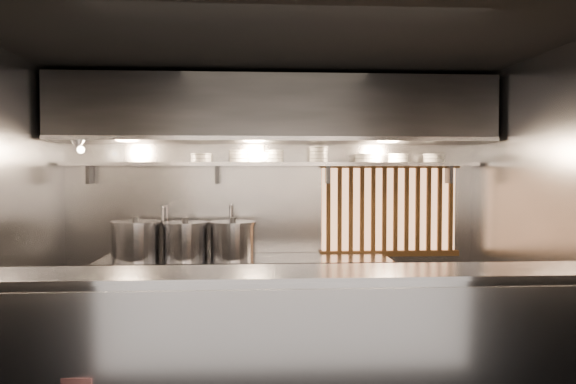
{
  "coord_description": "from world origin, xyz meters",
  "views": [
    {
      "loc": [
        -0.22,
        -4.69,
        1.79
      ],
      "look_at": [
        0.11,
        0.55,
        1.61
      ],
      "focal_mm": 35.0,
      "sensor_mm": 36.0,
      "label": 1
    }
  ],
  "objects": [
    {
      "name": "bowl_stack_4",
      "position": [
        1.0,
        1.32,
        1.95
      ],
      "size": [
        0.24,
        0.24,
        0.09
      ],
      "color": "white",
      "rests_on": "bowl_shelf"
    },
    {
      "name": "cooking_bench",
      "position": [
        -0.3,
        1.13,
        0.45
      ],
      "size": [
        3.0,
        0.7,
        0.9
      ],
      "primitive_type": "cube",
      "color": "#9C9CA1",
      "rests_on": "floor"
    },
    {
      "name": "stock_pot_right",
      "position": [
        -0.42,
        1.1,
        1.1
      ],
      "size": [
        0.52,
        0.52,
        0.43
      ],
      "rotation": [
        0.0,
        0.0,
        -0.07
      ],
      "color": "#9C9CA1",
      "rests_on": "cooking_bench"
    },
    {
      "name": "stock_pot_mid",
      "position": [
        -0.91,
        1.11,
        1.09
      ],
      "size": [
        0.56,
        0.56,
        0.42
      ],
      "rotation": [
        0.0,
        0.0,
        -0.22
      ],
      "color": "#9C9CA1",
      "rests_on": "cooking_bench"
    },
    {
      "name": "wall_back",
      "position": [
        0.0,
        1.5,
        1.4
      ],
      "size": [
        4.5,
        0.0,
        4.5
      ],
      "primitive_type": "plane",
      "rotation": [
        1.57,
        0.0,
        0.0
      ],
      "color": "gray",
      "rests_on": "floor"
    },
    {
      "name": "bowl_stack_5",
      "position": [
        1.36,
        1.32,
        1.95
      ],
      "size": [
        0.23,
        0.23,
        0.09
      ],
      "color": "white",
      "rests_on": "bowl_shelf"
    },
    {
      "name": "bowl_stack_6",
      "position": [
        1.76,
        1.32,
        1.95
      ],
      "size": [
        0.24,
        0.24,
        0.09
      ],
      "color": "white",
      "rests_on": "bowl_shelf"
    },
    {
      "name": "ceiling",
      "position": [
        0.0,
        0.0,
        2.8
      ],
      "size": [
        4.5,
        4.5,
        0.0
      ],
      "primitive_type": "plane",
      "rotation": [
        3.14,
        0.0,
        0.0
      ],
      "color": "black",
      "rests_on": "wall_back"
    },
    {
      "name": "faucet_left",
      "position": [
        -1.15,
        1.37,
        1.31
      ],
      "size": [
        0.04,
        0.3,
        0.5
      ],
      "color": "silver",
      "rests_on": "wall_back"
    },
    {
      "name": "floor",
      "position": [
        0.0,
        0.0,
        0.0
      ],
      "size": [
        4.5,
        4.5,
        0.0
      ],
      "primitive_type": "plane",
      "color": "black",
      "rests_on": "ground"
    },
    {
      "name": "exhaust_hood",
      "position": [
        0.0,
        1.1,
        2.42
      ],
      "size": [
        4.4,
        0.81,
        0.65
      ],
      "color": "#2D2D30",
      "rests_on": "ceiling"
    },
    {
      "name": "heat_lamp",
      "position": [
        -1.9,
        0.85,
        2.07
      ],
      "size": [
        0.25,
        0.35,
        0.2
      ],
      "color": "#9C9CA1",
      "rests_on": "exhaust_hood"
    },
    {
      "name": "stock_pot_left",
      "position": [
        -1.41,
        1.09,
        1.1
      ],
      "size": [
        0.54,
        0.54,
        0.44
      ],
      "rotation": [
        0.0,
        0.0,
        -0.06
      ],
      "color": "#9C9CA1",
      "rests_on": "cooking_bench"
    },
    {
      "name": "wood_screen",
      "position": [
        1.3,
        1.45,
        1.38
      ],
      "size": [
        1.56,
        0.09,
        1.04
      ],
      "color": "#F7A96F",
      "rests_on": "wall_back"
    },
    {
      "name": "bowl_stack_0",
      "position": [
        -0.77,
        1.32,
        1.95
      ],
      "size": [
        0.23,
        0.23,
        0.09
      ],
      "color": "white",
      "rests_on": "bowl_shelf"
    },
    {
      "name": "wall_left",
      "position": [
        -2.25,
        0.0,
        1.4
      ],
      "size": [
        0.0,
        3.0,
        3.0
      ],
      "primitive_type": "plane",
      "rotation": [
        1.57,
        0.0,
        1.57
      ],
      "color": "gray",
      "rests_on": "floor"
    },
    {
      "name": "bowl_stack_1",
      "position": [
        -0.37,
        1.32,
        1.97
      ],
      "size": [
        0.22,
        0.22,
        0.13
      ],
      "color": "white",
      "rests_on": "bowl_shelf"
    },
    {
      "name": "pendant_bulb",
      "position": [
        -0.1,
        1.2,
        1.96
      ],
      "size": [
        0.09,
        0.09,
        0.19
      ],
      "color": "#2D2D30",
      "rests_on": "exhaust_hood"
    },
    {
      "name": "wall_right",
      "position": [
        2.25,
        0.0,
        1.4
      ],
      "size": [
        0.0,
        3.0,
        3.0
      ],
      "primitive_type": "plane",
      "rotation": [
        1.57,
        0.0,
        -1.57
      ],
      "color": "gray",
      "rests_on": "floor"
    },
    {
      "name": "bowl_stack_3",
      "position": [
        0.49,
        1.32,
        1.98
      ],
      "size": [
        0.21,
        0.21,
        0.17
      ],
      "color": "white",
      "rests_on": "bowl_shelf"
    },
    {
      "name": "serving_counter",
      "position": [
        0.0,
        -0.96,
        0.57
      ],
      "size": [
        4.5,
        0.56,
        1.13
      ],
      "color": "#9C9CA1",
      "rests_on": "floor"
    },
    {
      "name": "bowl_shelf",
      "position": [
        0.0,
        1.32,
        1.88
      ],
      "size": [
        4.4,
        0.34,
        0.04
      ],
      "primitive_type": "cube",
      "color": "#9C9CA1",
      "rests_on": "wall_back"
    },
    {
      "name": "faucet_right",
      "position": [
        -0.45,
        1.37,
        1.31
      ],
      "size": [
        0.04,
        0.3,
        0.5
      ],
      "color": "silver",
      "rests_on": "wall_back"
    },
    {
      "name": "bowl_stack_2",
      "position": [
        0.02,
        1.32,
        1.97
      ],
      "size": [
        0.2,
        0.2,
        0.13
      ],
      "color": "white",
      "rests_on": "bowl_shelf"
    }
  ]
}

